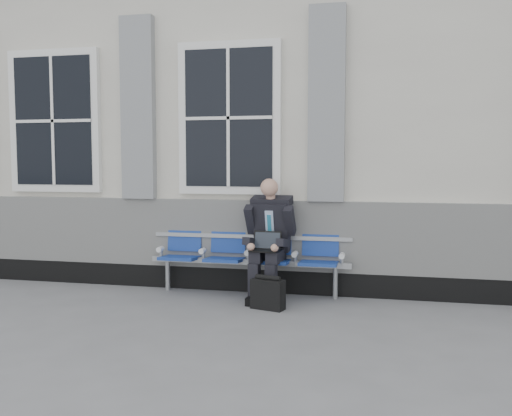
# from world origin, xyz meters

# --- Properties ---
(ground) EXTENTS (70.00, 70.00, 0.00)m
(ground) POSITION_xyz_m (0.00, 0.00, 0.00)
(ground) COLOR slate
(ground) RESTS_ON ground
(station_building) EXTENTS (14.40, 4.40, 4.49)m
(station_building) POSITION_xyz_m (-0.02, 3.47, 2.22)
(station_building) COLOR silver
(station_building) RESTS_ON ground
(bench) EXTENTS (2.60, 0.47, 0.91)m
(bench) POSITION_xyz_m (0.64, 1.32, 0.55)
(bench) COLOR #9EA0A3
(bench) RESTS_ON ground
(businessman) EXTENTS (0.62, 0.84, 1.49)m
(businessman) POSITION_xyz_m (0.93, 1.18, 0.80)
(businessman) COLOR black
(businessman) RESTS_ON ground
(briefcase) EXTENTS (0.41, 0.26, 0.39)m
(briefcase) POSITION_xyz_m (1.02, 0.64, 0.18)
(briefcase) COLOR black
(briefcase) RESTS_ON ground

